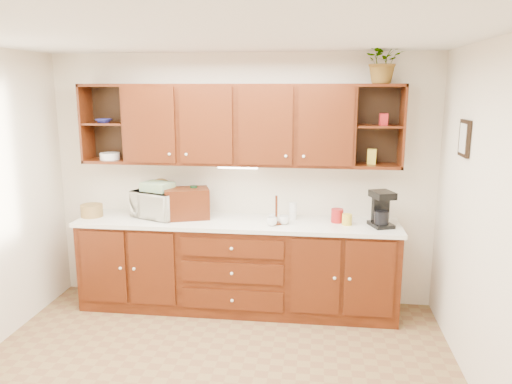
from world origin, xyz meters
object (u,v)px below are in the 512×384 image
(potted_plant, at_px, (384,60))
(microwave, at_px, (158,204))
(bread_box, at_px, (187,203))
(coffee_maker, at_px, (381,209))

(potted_plant, bearing_deg, microwave, -178.89)
(bread_box, bearing_deg, microwave, 158.10)
(bread_box, xyz_separation_m, coffee_maker, (1.94, -0.05, 0.01))
(coffee_maker, height_order, potted_plant, potted_plant)
(potted_plant, bearing_deg, bread_box, -178.25)
(microwave, xyz_separation_m, bread_box, (0.31, -0.02, 0.02))
(bread_box, height_order, potted_plant, potted_plant)
(coffee_maker, relative_size, potted_plant, 0.83)
(bread_box, distance_m, coffee_maker, 1.94)
(microwave, distance_m, coffee_maker, 2.24)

